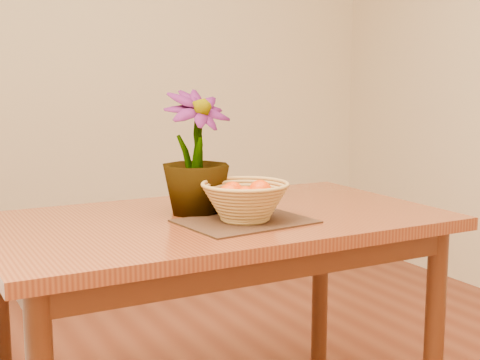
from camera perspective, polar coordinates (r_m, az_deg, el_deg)
name	(u,v)px	position (r m, az deg, el deg)	size (l,w,h in m)	color
wall_back	(61,45)	(3.89, -15.02, 11.07)	(4.00, 0.02, 2.70)	beige
table	(218,243)	(2.11, -1.91, -5.42)	(1.40, 0.80, 0.75)	brown
placemat	(245,221)	(2.00, 0.44, -3.55)	(0.37, 0.28, 0.01)	#3D2116
wicker_basket	(245,203)	(1.98, 0.44, -1.98)	(0.26, 0.26, 0.11)	tan
orange_pile	(245,195)	(1.98, 0.44, -1.25)	(0.19, 0.18, 0.07)	#E24C03
potted_plant	(195,152)	(2.10, -3.82, 2.36)	(0.22, 0.22, 0.39)	#174413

